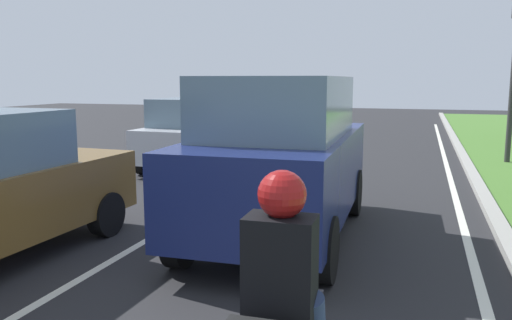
# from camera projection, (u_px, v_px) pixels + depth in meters

# --- Properties ---
(ground_plane) EXTENTS (60.00, 60.00, 0.00)m
(ground_plane) POSITION_uv_depth(u_px,v_px,m) (289.00, 176.00, 12.14)
(ground_plane) COLOR #262628
(lane_line_center) EXTENTS (0.12, 32.00, 0.01)m
(lane_line_center) POSITION_uv_depth(u_px,v_px,m) (260.00, 174.00, 12.35)
(lane_line_center) COLOR silver
(lane_line_center) RESTS_ON ground
(lane_line_right_edge) EXTENTS (0.12, 32.00, 0.01)m
(lane_line_right_edge) POSITION_uv_depth(u_px,v_px,m) (452.00, 185.00, 11.06)
(lane_line_right_edge) COLOR silver
(lane_line_right_edge) RESTS_ON ground
(curb_right) EXTENTS (0.24, 48.00, 0.12)m
(curb_right) POSITION_uv_depth(u_px,v_px,m) (478.00, 184.00, 10.90)
(curb_right) COLOR #9E9B93
(curb_right) RESTS_ON ground
(car_suv_ahead) EXTENTS (2.06, 4.54, 2.28)m
(car_suv_ahead) POSITION_uv_depth(u_px,v_px,m) (281.00, 157.00, 7.26)
(car_suv_ahead) COLOR navy
(car_suv_ahead) RESTS_ON ground
(car_hatchback_far) EXTENTS (1.84, 3.76, 1.78)m
(car_hatchback_far) POSITION_uv_depth(u_px,v_px,m) (194.00, 134.00, 13.08)
(car_hatchback_far) COLOR #B7BABF
(car_hatchback_far) RESTS_ON ground
(rider_person) EXTENTS (0.51, 0.41, 1.16)m
(rider_person) POSITION_uv_depth(u_px,v_px,m) (281.00, 264.00, 2.98)
(rider_person) COLOR black
(rider_person) RESTS_ON ground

